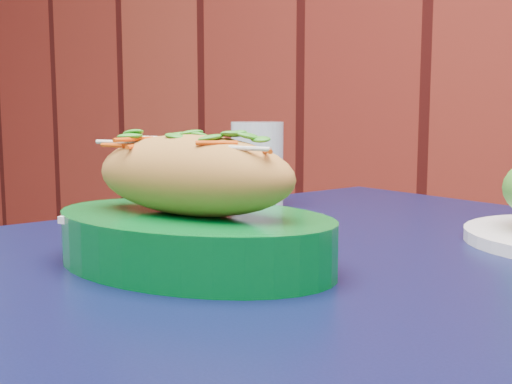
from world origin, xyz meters
The scene contains 3 objects.
cafe_table centered at (0.03, 1.76, 0.66)m, with size 0.99×0.99×0.75m.
banh_mi_basket centered at (-0.10, 1.67, 0.79)m, with size 0.27×0.18×0.12m.
water_glass centered at (-0.25, 1.97, 0.81)m, with size 0.07×0.07×0.11m, color silver.
Camera 1 is at (0.24, 1.27, 0.88)m, focal length 45.00 mm.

